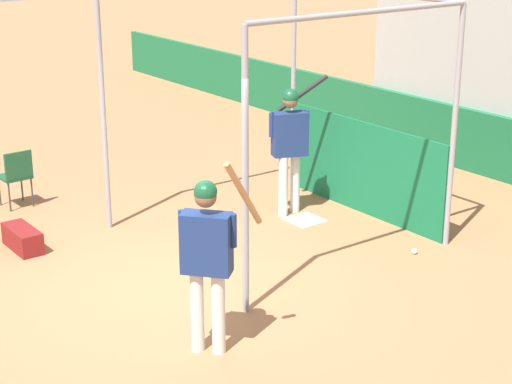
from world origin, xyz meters
TOP-DOWN VIEW (x-y plane):
  - ground_plane at (0.00, 0.00)m, footprint 60.00×60.00m
  - batting_cage at (-0.56, 2.86)m, footprint 3.17×3.21m
  - home_plate at (-0.74, 2.61)m, footprint 0.44×0.44m
  - player_batter at (-1.10, 2.62)m, footprint 0.56×0.94m
  - player_waiting at (1.47, -0.44)m, footprint 0.63×0.73m
  - folding_chair at (-3.59, -0.31)m, footprint 0.42×0.42m
  - equipment_bag at (-2.07, -0.87)m, footprint 0.70×0.28m
  - baseball at (0.98, 2.94)m, footprint 0.07×0.07m

SIDE VIEW (x-z plane):
  - ground_plane at x=0.00m, z-range 0.00..0.00m
  - home_plate at x=-0.74m, z-range 0.00..0.02m
  - baseball at x=0.98m, z-range 0.00..0.07m
  - equipment_bag at x=-2.07m, z-range 0.00..0.28m
  - folding_chair at x=-3.59m, z-range 0.10..0.94m
  - player_waiting at x=1.47m, z-range 0.05..2.04m
  - player_batter at x=-1.10m, z-range 0.13..2.02m
  - batting_cage at x=-0.56m, z-range -0.23..2.82m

